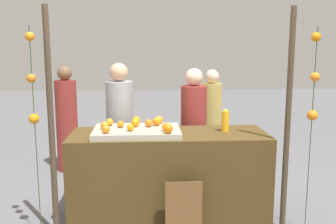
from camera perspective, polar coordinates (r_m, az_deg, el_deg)
The scene contains 25 objects.
ground_plane at distance 4.30m, azimuth 0.13°, elevation -15.04°, with size 24.00×24.00×0.00m, color slate.
stall_counter at distance 4.13m, azimuth 0.13°, elevation -9.32°, with size 2.07×0.74×0.91m, color #4C3819.
orange_tray at distance 3.96m, azimuth -4.69°, elevation -2.92°, with size 0.89×0.60×0.06m, color #B2AD99.
orange_0 at distance 4.01m, azimuth -7.13°, elevation -1.83°, with size 0.07×0.07×0.07m, color orange.
orange_1 at distance 4.13m, azimuth -8.76°, elevation -1.49°, with size 0.08×0.08×0.08m, color orange.
orange_2 at distance 3.84m, azimuth -5.67°, elevation -2.34°, with size 0.07×0.07×0.07m, color orange.
orange_3 at distance 3.77m, azimuth -9.31°, elevation -2.59°, with size 0.08×0.08×0.08m, color orange.
orange_4 at distance 4.09m, azimuth -1.72°, elevation -1.40°, with size 0.09×0.09×0.09m, color orange.
orange_5 at distance 3.83m, azimuth -0.32°, elevation -2.25°, with size 0.08×0.08×0.08m, color orange.
orange_6 at distance 3.95m, azimuth -9.51°, elevation -2.02°, with size 0.08×0.08×0.08m, color orange.
orange_7 at distance 4.03m, azimuth -4.96°, elevation -1.64°, with size 0.09×0.09×0.09m, color orange.
orange_8 at distance 3.72m, azimuth 0.03°, elevation -2.54°, with size 0.09×0.09×0.09m, color orange.
orange_9 at distance 4.16m, azimuth -4.81°, elevation -1.26°, with size 0.09×0.09×0.09m, color orange.
orange_10 at distance 4.02m, azimuth -2.91°, elevation -1.67°, with size 0.08×0.08×0.08m, color orange.
orange_11 at distance 4.19m, azimuth -1.31°, elevation -1.17°, with size 0.09×0.09×0.09m, color orange.
juice_bottle at distance 4.11m, azimuth 8.59°, elevation -1.36°, with size 0.08×0.08×0.24m.
chalkboard_sign at distance 3.72m, azimuth 2.35°, elevation -14.52°, with size 0.35×0.03×0.57m.
vendor_left at distance 4.66m, azimuth -7.19°, elevation -3.37°, with size 0.32×0.32×1.62m.
vendor_right at distance 4.66m, azimuth 3.83°, elevation -3.69°, with size 0.31×0.31×1.55m.
crowd_person_0 at distance 5.63m, azimuth 6.49°, elevation -1.72°, with size 0.30×0.30×1.48m.
crowd_person_1 at distance 5.73m, azimuth -14.93°, elevation -1.52°, with size 0.31×0.31×1.54m.
canopy_post_left at distance 3.66m, azimuth -17.12°, elevation -1.98°, with size 0.06×0.06×2.18m, color #473828.
canopy_post_right at distance 3.81m, azimuth 17.51°, elevation -1.55°, with size 0.06×0.06×2.18m, color #473828.
garland_strand_left at distance 3.61m, azimuth -19.71°, elevation 3.55°, with size 0.10×0.10×1.99m.
garland_strand_right at distance 3.82m, azimuth 21.07°, elevation 3.84°, with size 0.11×0.10×1.99m.
Camera 1 is at (-0.25, -3.90, 1.81)m, focal length 40.63 mm.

